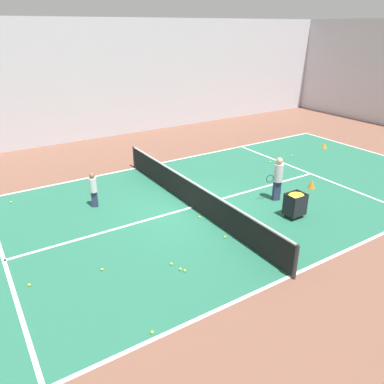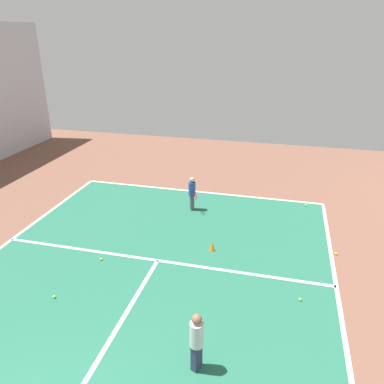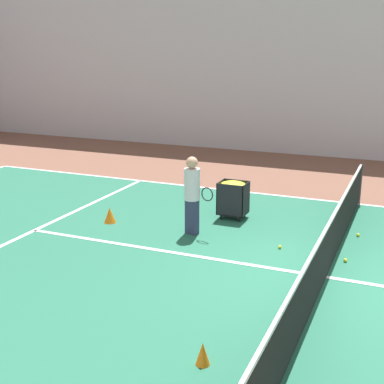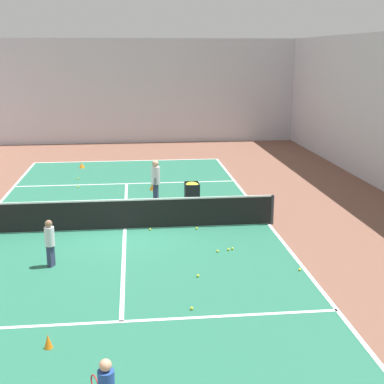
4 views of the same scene
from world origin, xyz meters
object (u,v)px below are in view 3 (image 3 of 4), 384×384
at_px(tennis_net, 328,249).
at_px(ball_cart, 233,192).
at_px(training_cone_0, 110,215).
at_px(coach_at_net, 192,190).

bearing_deg(tennis_net, ball_cart, 45.59).
height_order(ball_cart, training_cone_0, ball_cart).
relative_size(coach_at_net, ball_cart, 1.89).
relative_size(ball_cart, training_cone_0, 2.56).
bearing_deg(training_cone_0, ball_cart, -60.69).
distance_m(ball_cart, training_cone_0, 2.73).
xyz_separation_m(coach_at_net, training_cone_0, (-0.04, 1.92, -0.75)).
relative_size(coach_at_net, training_cone_0, 4.83).
xyz_separation_m(tennis_net, training_cone_0, (1.06, 4.79, -0.33)).
height_order(coach_at_net, ball_cart, coach_at_net).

